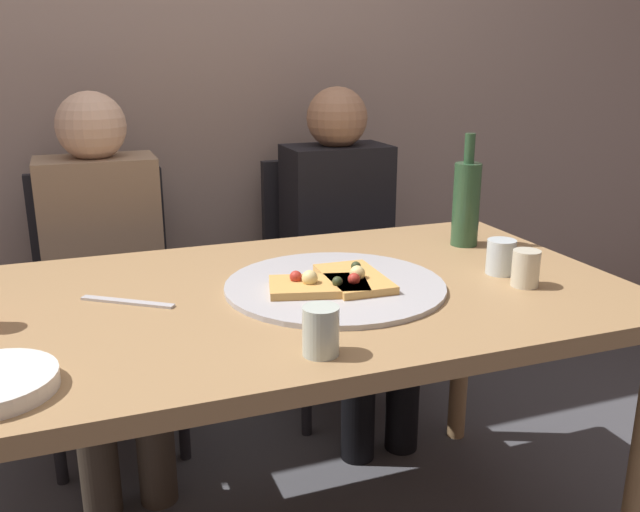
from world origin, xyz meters
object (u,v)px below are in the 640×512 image
(pizza_tray, at_px, (335,286))
(chair_left, at_px, (106,291))
(guest_in_beanie, at_px, (346,243))
(tumbler_near, at_px, (321,331))
(guest_in_sweater, at_px, (106,268))
(chair_right, at_px, (330,266))
(wine_bottle, at_px, (466,202))
(pizza_slice_extra, at_px, (318,285))
(dining_table, at_px, (284,323))
(tumbler_far, at_px, (501,257))
(wine_glass, at_px, (526,268))
(table_knife, at_px, (127,302))
(pizza_slice_last, at_px, (354,278))

(pizza_tray, height_order, chair_left, chair_left)
(pizza_tray, height_order, guest_in_beanie, guest_in_beanie)
(tumbler_near, relative_size, guest_in_sweater, 0.08)
(chair_left, bearing_deg, guest_in_beanie, 169.31)
(chair_right, bearing_deg, chair_left, 0.00)
(wine_bottle, xyz_separation_m, guest_in_beanie, (-0.16, 0.50, -0.24))
(pizza_tray, xyz_separation_m, guest_in_beanie, (0.33, 0.72, -0.12))
(pizza_slice_extra, bearing_deg, dining_table, 144.09)
(pizza_tray, xyz_separation_m, tumbler_near, (-0.16, -0.33, 0.04))
(tumbler_near, bearing_deg, wine_bottle, 40.43)
(dining_table, distance_m, guest_in_sweater, 0.78)
(pizza_slice_extra, relative_size, tumbler_far, 2.86)
(dining_table, relative_size, wine_bottle, 5.07)
(wine_glass, height_order, chair_right, chair_right)
(chair_left, bearing_deg, dining_table, 112.77)
(pizza_slice_extra, relative_size, guest_in_beanie, 0.21)
(table_knife, bearing_deg, pizza_slice_extra, 22.28)
(dining_table, distance_m, chair_right, 0.97)
(pizza_slice_last, xyz_separation_m, chair_right, (0.28, 0.88, -0.26))
(wine_bottle, bearing_deg, tumbler_near, -139.57)
(chair_right, bearing_deg, dining_table, 62.24)
(tumbler_far, distance_m, guest_in_sweater, 1.19)
(tumbler_near, height_order, guest_in_sweater, guest_in_sweater)
(pizza_tray, distance_m, wine_bottle, 0.54)
(table_knife, bearing_deg, tumbler_near, -16.68)
(guest_in_beanie, bearing_deg, pizza_slice_extra, 62.98)
(pizza_tray, bearing_deg, guest_in_sweater, 123.64)
(wine_bottle, height_order, chair_right, wine_bottle)
(pizza_tray, bearing_deg, tumbler_near, -115.78)
(pizza_slice_last, height_order, tumbler_near, tumbler_near)
(chair_left, bearing_deg, tumbler_far, 134.77)
(wine_bottle, height_order, tumbler_near, wine_bottle)
(pizza_tray, xyz_separation_m, wine_glass, (0.42, -0.14, 0.04))
(pizza_slice_extra, bearing_deg, wine_glass, -13.09)
(pizza_tray, xyz_separation_m, table_knife, (-0.46, 0.07, -0.00))
(wine_bottle, bearing_deg, pizza_slice_extra, -155.19)
(guest_in_sweater, bearing_deg, chair_right, -169.31)
(table_knife, distance_m, chair_left, 0.84)
(pizza_slice_last, xyz_separation_m, guest_in_beanie, (0.28, 0.73, -0.13))
(pizza_tray, height_order, pizza_slice_extra, pizza_slice_extra)
(dining_table, bearing_deg, guest_in_sweater, 117.06)
(dining_table, relative_size, tumbler_far, 18.60)
(wine_bottle, xyz_separation_m, chair_left, (-0.96, 0.65, -0.36))
(chair_right, bearing_deg, wine_glass, 95.48)
(guest_in_sweater, relative_size, guest_in_beanie, 1.00)
(wine_bottle, bearing_deg, tumbler_far, -102.60)
(table_knife, bearing_deg, pizza_tray, 27.26)
(pizza_tray, xyz_separation_m, pizza_slice_extra, (-0.05, -0.03, 0.02))
(dining_table, xyz_separation_m, pizza_slice_last, (0.16, -0.03, 0.10))
(pizza_tray, relative_size, pizza_slice_last, 2.28)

